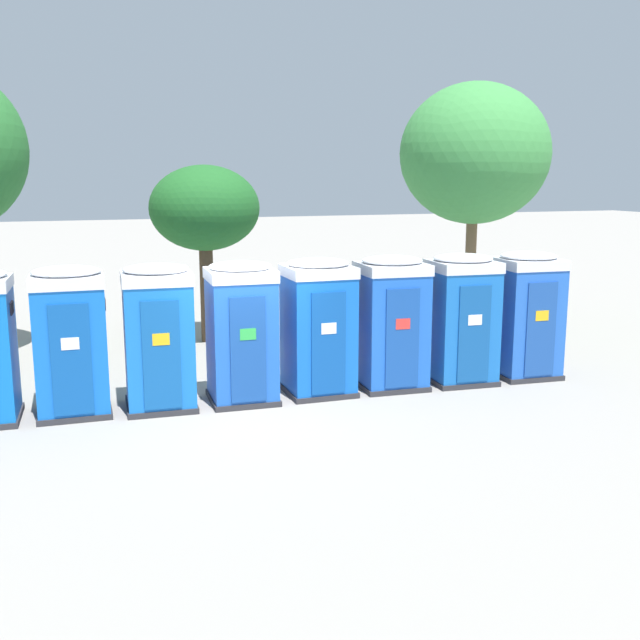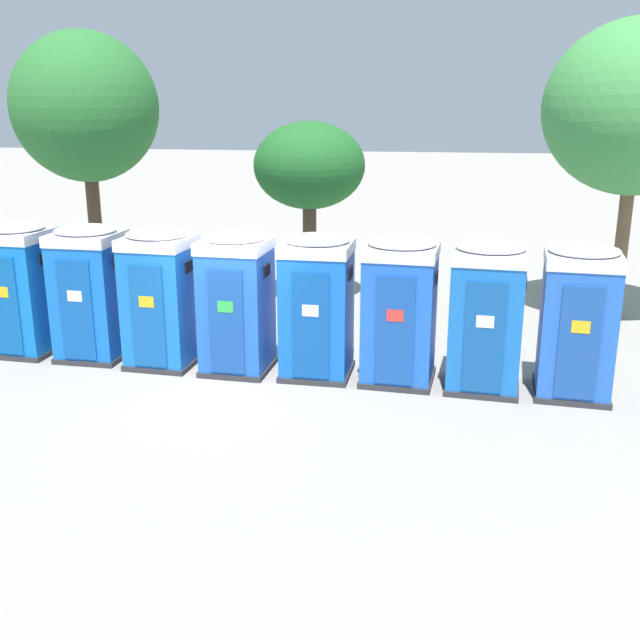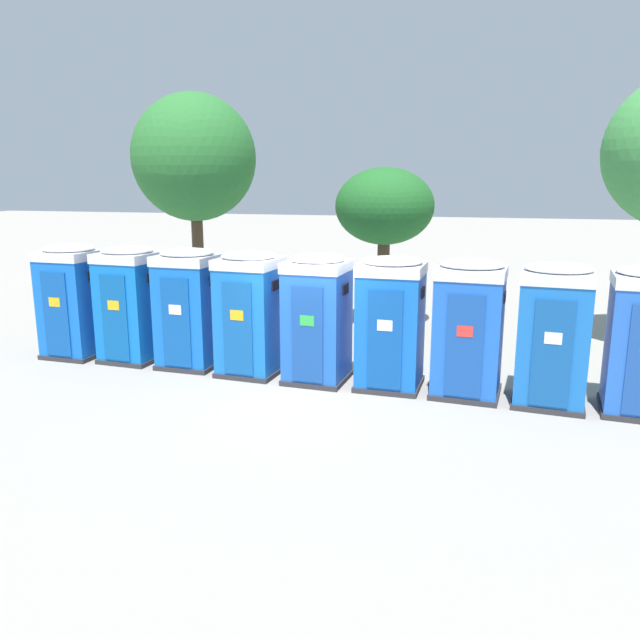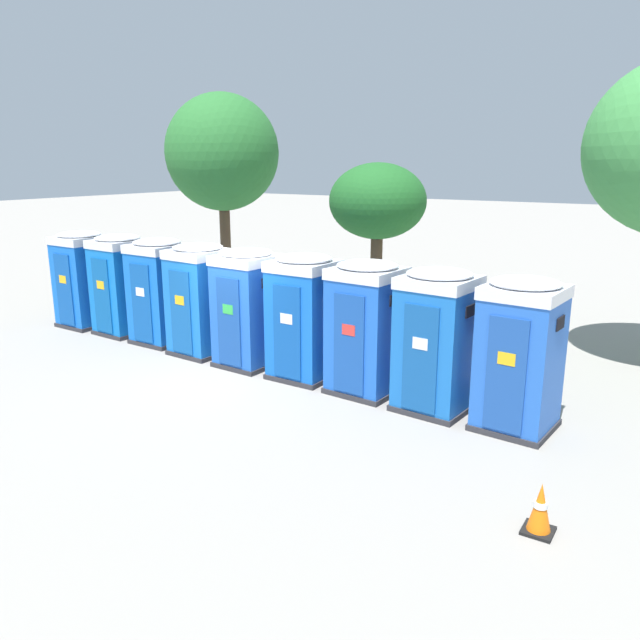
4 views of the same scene
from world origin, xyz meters
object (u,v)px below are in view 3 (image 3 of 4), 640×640
object	(u,v)px
portapotty_3	(250,313)
portapotty_4	(317,318)
portapotty_2	(189,307)
street_tree_1	(385,208)
portapotty_0	(73,300)
portapotty_7	(553,334)
portapotty_5	(391,322)
street_tree_2	(194,159)
portapotty_6	(469,328)
portapotty_1	(131,303)

from	to	relation	value
portapotty_3	portapotty_4	xyz separation A→B (m)	(1.45, -0.09, 0.00)
portapotty_2	street_tree_1	xyz separation A→B (m)	(3.31, 4.89, 1.93)
portapotty_4	portapotty_2	bearing A→B (deg)	174.83
portapotty_0	portapotty_4	world-z (taller)	same
street_tree_1	portapotty_0	bearing A→B (deg)	-142.04
portapotty_7	portapotty_5	bearing A→B (deg)	176.29
portapotty_0	street_tree_2	size ratio (longest dim) A/B	0.40
portapotty_6	street_tree_2	distance (m)	10.27
portapotty_3	portapotty_7	world-z (taller)	same
portapotty_3	portapotty_5	distance (m)	2.91
portapotty_5	portapotty_7	bearing A→B (deg)	-3.71
portapotty_6	portapotty_7	world-z (taller)	same
portapotty_3	portapotty_4	distance (m)	1.45
portapotty_6	street_tree_2	xyz separation A→B (m)	(-8.09, 5.42, 3.26)
portapotty_5	portapotty_6	xyz separation A→B (m)	(1.45, -0.07, -0.00)
street_tree_2	portapotty_2	bearing A→B (deg)	-65.81
portapotty_0	portapotty_7	distance (m)	10.17
street_tree_1	portapotty_4	bearing A→B (deg)	-94.56
street_tree_1	portapotty_3	bearing A→B (deg)	-110.22
portapotty_2	portapotty_5	bearing A→B (deg)	-3.49
portapotty_0	portapotty_4	distance (m)	5.81
portapotty_4	street_tree_2	distance (m)	8.13
portapotty_5	street_tree_2	world-z (taller)	street_tree_2
portapotty_0	portapotty_2	xyz separation A→B (m)	(2.91, -0.04, -0.00)
street_tree_1	street_tree_2	size ratio (longest dim) A/B	0.67
portapotty_3	portapotty_5	bearing A→B (deg)	-1.95
street_tree_1	street_tree_2	distance (m)	5.75
portapotty_2	portapotty_4	size ratio (longest dim) A/B	1.00
portapotty_2	portapotty_6	bearing A→B (deg)	-3.32
street_tree_2	portapotty_0	bearing A→B (deg)	-97.02
portapotty_3	street_tree_2	bearing A→B (deg)	125.38
portapotty_2	street_tree_2	size ratio (longest dim) A/B	0.40
portapotty_3	street_tree_2	xyz separation A→B (m)	(-3.73, 5.25, 3.26)
portapotty_5	portapotty_7	world-z (taller)	same
portapotty_7	portapotty_0	bearing A→B (deg)	177.23
portapotty_6	portapotty_1	bearing A→B (deg)	176.85
portapotty_0	portapotty_5	xyz separation A→B (m)	(7.26, -0.30, -0.00)
portapotty_1	portapotty_7	distance (m)	8.72
portapotty_5	street_tree_1	world-z (taller)	street_tree_1
portapotty_7	street_tree_2	distance (m)	11.50
portapotty_4	street_tree_1	size ratio (longest dim) A/B	0.59
portapotty_2	street_tree_1	world-z (taller)	street_tree_1
portapotty_7	portapotty_1	bearing A→B (deg)	176.61
portapotty_0	street_tree_2	world-z (taller)	street_tree_2
portapotty_7	street_tree_1	world-z (taller)	street_tree_1
portapotty_1	portapotty_7	xyz separation A→B (m)	(8.70, -0.52, -0.00)
portapotty_1	portapotty_3	xyz separation A→B (m)	(2.90, -0.23, -0.00)
portapotty_2	portapotty_5	distance (m)	4.36
portapotty_1	portapotty_5	xyz separation A→B (m)	(5.80, -0.33, -0.00)
portapotty_0	portapotty_2	size ratio (longest dim) A/B	1.00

